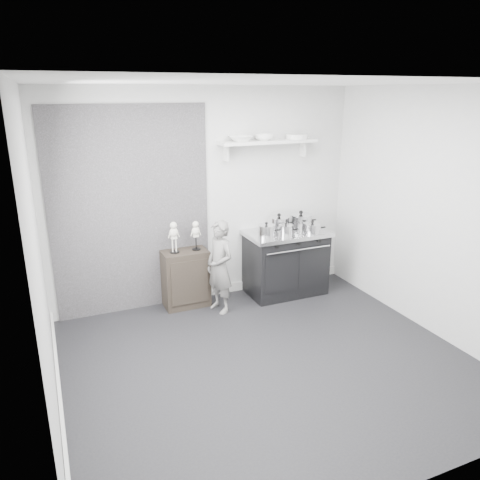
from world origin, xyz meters
name	(u,v)px	position (x,y,z in m)	size (l,w,h in m)	color
ground	(268,362)	(0.00, 0.00, 0.00)	(4.00, 4.00, 0.00)	black
room_shell	(256,203)	(-0.09, 0.15, 1.64)	(4.02, 3.62, 2.71)	silver
wall_shelf	(268,143)	(0.80, 1.68, 2.01)	(1.30, 0.26, 0.24)	silver
stove	(286,262)	(0.99, 1.48, 0.44)	(1.08, 0.67, 0.87)	black
side_cabinet	(186,279)	(-0.37, 1.61, 0.37)	(0.56, 0.33, 0.73)	black
child	(220,267)	(-0.02, 1.30, 0.58)	(0.42, 0.28, 1.16)	slate
pot_front_left	(266,231)	(0.64, 1.37, 0.95)	(0.31, 0.22, 0.20)	silver
pot_back_left	(279,223)	(0.93, 1.57, 0.96)	(0.36, 0.28, 0.23)	silver
pot_back_right	(301,221)	(1.26, 1.57, 0.96)	(0.39, 0.31, 0.24)	silver
pot_front_right	(312,228)	(1.26, 1.28, 0.93)	(0.31, 0.23, 0.17)	silver
pot_front_center	(286,230)	(0.91, 1.34, 0.93)	(0.27, 0.18, 0.17)	silver
skeleton_full	(174,235)	(-0.50, 1.61, 0.96)	(0.13, 0.08, 0.45)	silver
skeleton_torso	(196,233)	(-0.22, 1.61, 0.95)	(0.12, 0.08, 0.43)	silver
bowl_large	(241,138)	(0.42, 1.67, 2.08)	(0.29, 0.29, 0.07)	white
bowl_small	(264,137)	(0.74, 1.67, 2.08)	(0.24, 0.24, 0.07)	white
plate_stack	(297,137)	(1.21, 1.67, 2.07)	(0.28, 0.28, 0.06)	silver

